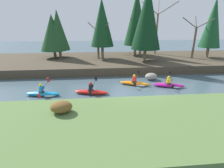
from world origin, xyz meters
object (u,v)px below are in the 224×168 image
Objects in this scene: kayaker_middle at (136,83)px; boulder_midstream at (151,76)px; kayaker_far_back at (44,93)px; kayaker_trailing at (92,91)px; kayaker_lead at (170,85)px.

kayaker_middle reaches higher than boulder_midstream.
kayaker_middle is 0.98× the size of kayaker_far_back.
kayaker_trailing and kayaker_far_back have the same top height.
kayaker_trailing is at bearing -157.25° from kayaker_lead.
kayaker_lead is 2.99m from kayaker_middle.
kayaker_middle is 4.32m from kayaker_trailing.
kayaker_trailing is (-3.96, -1.73, 0.02)m from kayaker_middle.
kayaker_middle and kayaker_far_back have the same top height.
kayaker_middle is at bearing 36.37° from kayaker_trailing.
kayaker_lead is 6.92m from kayaker_trailing.
kayaker_middle is (-2.89, 0.76, 0.00)m from kayaker_lead.
kayaker_far_back is at bearing -161.60° from boulder_midstream.
kayaker_middle is 7.83m from kayaker_far_back.
boulder_midstream is (5.84, 3.17, 0.12)m from kayaker_trailing.
kayaker_middle is at bearing -142.59° from boulder_midstream.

